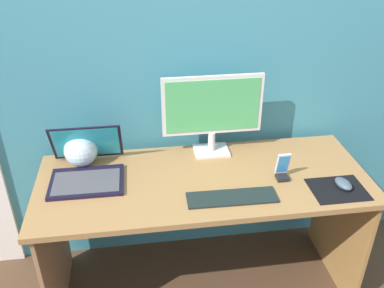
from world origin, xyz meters
The scene contains 10 objects.
ground_plane centered at (0.00, 0.00, 0.00)m, with size 8.00×8.00×0.00m, color #4C3423.
wall_back centered at (0.00, 0.38, 1.25)m, with size 6.00×0.04×2.50m, color teal.
desk centered at (0.00, 0.00, 0.58)m, with size 1.58×0.63×0.72m.
monitor centered at (0.08, 0.23, 0.96)m, with size 0.50×0.14×0.42m.
laptop centered at (-0.55, 0.09, 0.77)m, with size 0.34×0.34×0.23m.
fishbowl centered at (-0.58, 0.21, 0.80)m, with size 0.16×0.16×0.16m, color silver.
keyboard_external centered at (0.10, -0.17, 0.73)m, with size 0.40×0.11×0.01m, color black.
mousepad centered at (0.59, -0.18, 0.72)m, with size 0.25×0.20×0.00m, color black.
mouse centered at (0.62, -0.16, 0.74)m, with size 0.06×0.10×0.04m, color #41535D.
phone_in_dock centered at (0.37, -0.05, 0.77)m, with size 0.06×0.06×0.14m.
Camera 1 is at (-0.29, -1.63, 1.87)m, focal length 39.47 mm.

